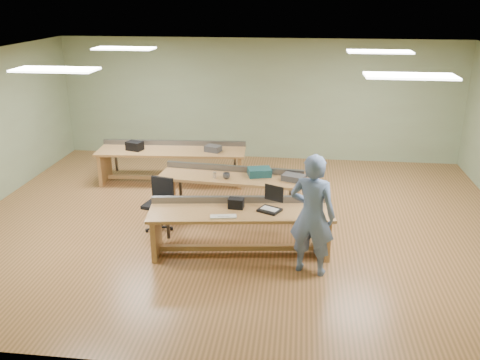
# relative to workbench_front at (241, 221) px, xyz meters

# --- Properties ---
(floor) EXTENTS (10.00, 10.00, 0.00)m
(floor) POSITION_rel_workbench_front_xyz_m (-0.17, 1.18, -0.56)
(floor) COLOR #9A643A
(floor) RESTS_ON ground
(ceiling) EXTENTS (10.00, 10.00, 0.00)m
(ceiling) POSITION_rel_workbench_front_xyz_m (-0.17, 1.18, 2.44)
(ceiling) COLOR silver
(ceiling) RESTS_ON wall_back
(wall_back) EXTENTS (10.00, 0.04, 3.00)m
(wall_back) POSITION_rel_workbench_front_xyz_m (-0.17, 5.18, 0.94)
(wall_back) COLOR gray
(wall_back) RESTS_ON floor
(wall_front) EXTENTS (10.00, 0.04, 3.00)m
(wall_front) POSITION_rel_workbench_front_xyz_m (-0.17, -2.82, 0.94)
(wall_front) COLOR gray
(wall_front) RESTS_ON floor
(fluor_panels) EXTENTS (6.20, 3.50, 0.03)m
(fluor_panels) POSITION_rel_workbench_front_xyz_m (-0.17, 1.18, 2.41)
(fluor_panels) COLOR white
(fluor_panels) RESTS_ON ceiling
(workbench_front) EXTENTS (3.01, 1.15, 0.86)m
(workbench_front) POSITION_rel_workbench_front_xyz_m (0.00, 0.00, 0.00)
(workbench_front) COLOR #B07C4A
(workbench_front) RESTS_ON floor
(workbench_mid) EXTENTS (2.78, 0.97, 0.86)m
(workbench_mid) POSITION_rel_workbench_front_xyz_m (-0.37, 1.58, -0.00)
(workbench_mid) COLOR #B07C4A
(workbench_mid) RESTS_ON floor
(workbench_back) EXTENTS (3.32, 1.09, 0.86)m
(workbench_back) POSITION_rel_workbench_front_xyz_m (-1.92, 3.13, 0.01)
(workbench_back) COLOR #B07C4A
(workbench_back) RESTS_ON floor
(person) EXTENTS (0.78, 0.62, 1.88)m
(person) POSITION_rel_workbench_front_xyz_m (1.12, -0.49, 0.38)
(person) COLOR slate
(person) RESTS_ON floor
(laptop_base) EXTENTS (0.42, 0.39, 0.04)m
(laptop_base) POSITION_rel_workbench_front_xyz_m (0.46, 0.02, 0.21)
(laptop_base) COLOR black
(laptop_base) RESTS_ON workbench_front
(laptop_screen) EXTENTS (0.31, 0.16, 0.26)m
(laptop_screen) POSITION_rel_workbench_front_xyz_m (0.52, 0.13, 0.46)
(laptop_screen) COLOR black
(laptop_screen) RESTS_ON laptop_base
(keyboard) EXTENTS (0.42, 0.21, 0.02)m
(keyboard) POSITION_rel_workbench_front_xyz_m (-0.23, -0.31, 0.20)
(keyboard) COLOR beige
(keyboard) RESTS_ON workbench_front
(trackball_mouse) EXTENTS (0.17, 0.19, 0.07)m
(trackball_mouse) POSITION_rel_workbench_front_xyz_m (1.09, -0.33, 0.23)
(trackball_mouse) COLOR white
(trackball_mouse) RESTS_ON workbench_front
(camera_bag) EXTENTS (0.26, 0.17, 0.17)m
(camera_bag) POSITION_rel_workbench_front_xyz_m (-0.08, 0.07, 0.28)
(camera_bag) COLOR black
(camera_bag) RESTS_ON workbench_front
(task_chair) EXTENTS (0.61, 0.61, 0.93)m
(task_chair) POSITION_rel_workbench_front_xyz_m (-1.55, 0.70, -0.22)
(task_chair) COLOR black
(task_chair) RESTS_ON floor
(parts_bin_teal) EXTENTS (0.49, 0.41, 0.15)m
(parts_bin_teal) POSITION_rel_workbench_front_xyz_m (0.16, 1.65, 0.27)
(parts_bin_teal) COLOR #143E44
(parts_bin_teal) RESTS_ON workbench_mid
(parts_bin_grey) EXTENTS (0.47, 0.39, 0.11)m
(parts_bin_grey) POSITION_rel_workbench_front_xyz_m (0.81, 1.47, 0.25)
(parts_bin_grey) COLOR #373739
(parts_bin_grey) RESTS_ON workbench_mid
(mug) EXTENTS (0.14, 0.14, 0.11)m
(mug) POSITION_rel_workbench_front_xyz_m (-0.44, 1.43, 0.25)
(mug) COLOR #373739
(mug) RESTS_ON workbench_mid
(drinks_can) EXTENTS (0.08, 0.08, 0.12)m
(drinks_can) POSITION_rel_workbench_front_xyz_m (-0.66, 1.42, 0.25)
(drinks_can) COLOR silver
(drinks_can) RESTS_ON workbench_mid
(storage_box_back) EXTENTS (0.40, 0.33, 0.19)m
(storage_box_back) POSITION_rel_workbench_front_xyz_m (-2.71, 3.00, 0.29)
(storage_box_back) COLOR black
(storage_box_back) RESTS_ON workbench_back
(tray_back) EXTENTS (0.39, 0.34, 0.13)m
(tray_back) POSITION_rel_workbench_front_xyz_m (-0.98, 3.10, 0.26)
(tray_back) COLOR #373739
(tray_back) RESTS_ON workbench_back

